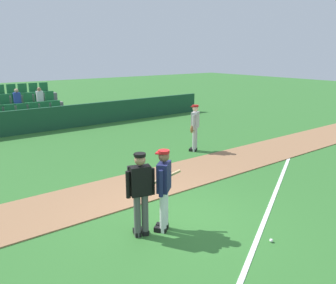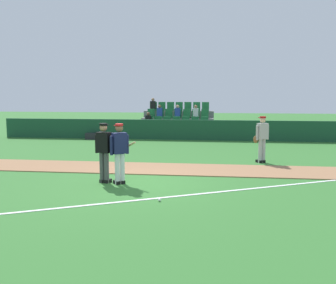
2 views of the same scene
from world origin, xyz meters
The scene contains 10 objects.
ground_plane centered at (0.00, 0.00, 0.00)m, with size 80.00×80.00×0.00m, color #33702D.
infield_dirt_path centered at (0.00, 2.17, 0.01)m, with size 28.00×2.07×0.03m, color #9E704C.
foul_line_chalk centered at (3.00, -0.50, 0.01)m, with size 12.00×0.10×0.01m, color white.
dugout_fence centered at (0.00, 10.69, 0.56)m, with size 20.00×0.16×1.12m, color #19472D.
stadium_bleachers centered at (-0.02, 12.57, 0.62)m, with size 4.45×2.95×2.30m.
batter_navy_jersey centered at (-0.36, -0.18, 0.97)m, with size 0.72×0.69×1.76m.
umpire_home_plate centered at (-0.85, -0.06, 1.00)m, with size 0.57×0.39×1.76m.
runner_grey_jersey centered at (4.08, 3.89, 0.96)m, with size 0.62×0.45×1.76m.
baseball centered at (1.05, -1.85, 0.04)m, with size 0.07×0.07×0.07m, color white.
equipment_bag centered at (-4.55, 10.24, 0.18)m, with size 0.90×0.36×0.36m, color #232328.
Camera 2 is at (2.43, -11.02, 2.65)m, focal length 41.75 mm.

